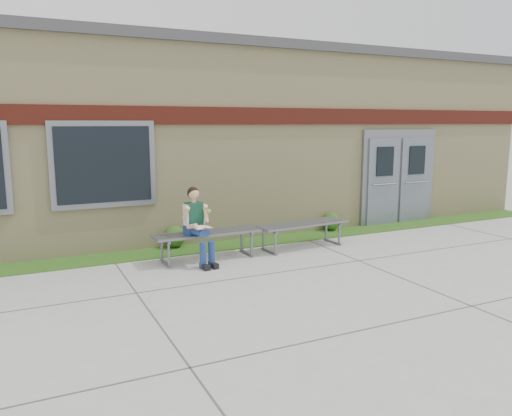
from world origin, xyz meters
TOP-DOWN VIEW (x-y plane):
  - ground at (0.00, 0.00)m, footprint 80.00×80.00m
  - grass_strip at (0.00, 2.60)m, footprint 16.00×0.80m
  - school_building at (-0.00, 5.99)m, footprint 16.20×6.22m
  - bench_left at (-1.42, 1.79)m, footprint 1.98×0.58m
  - bench_right at (0.58, 1.79)m, footprint 1.97×0.69m
  - girl at (-1.67, 1.59)m, footprint 0.49×0.78m
  - shrub_mid at (-1.73, 2.85)m, footprint 0.43×0.43m
  - shrub_east at (1.98, 2.85)m, footprint 0.41×0.41m

SIDE VIEW (x-z plane):
  - ground at x=0.00m, z-range 0.00..0.00m
  - grass_strip at x=0.00m, z-range 0.00..0.02m
  - shrub_east at x=1.98m, z-range 0.02..0.43m
  - shrub_mid at x=-1.73m, z-range 0.02..0.45m
  - bench_right at x=0.58m, z-range 0.14..0.64m
  - bench_left at x=-1.42m, z-range 0.14..0.65m
  - girl at x=-1.67m, z-range 0.05..1.41m
  - school_building at x=0.00m, z-range 0.00..4.20m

